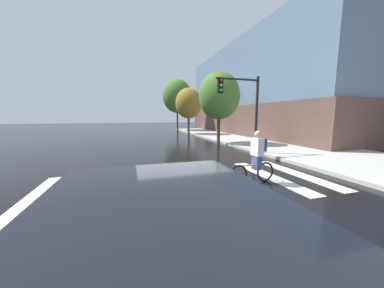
# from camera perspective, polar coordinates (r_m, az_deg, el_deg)

# --- Properties ---
(ground_plane) EXTENTS (120.00, 120.00, 0.00)m
(ground_plane) POSITION_cam_1_polar(r_m,az_deg,el_deg) (6.47, -3.82, -11.51)
(ground_plane) COLOR black
(sidewalk) EXTENTS (6.50, 50.00, 0.15)m
(sidewalk) POSITION_cam_1_polar(r_m,az_deg,el_deg) (11.93, 41.89, -4.15)
(sidewalk) COLOR #B2AFA8
(sidewalk) RESTS_ON ground
(crosswalk_stripes) EXTENTS (8.92, 4.06, 0.01)m
(crosswalk_stripes) POSITION_cam_1_polar(r_m,az_deg,el_deg) (6.55, -0.85, -11.19)
(crosswalk_stripes) COLOR silver
(crosswalk_stripes) RESTS_ON ground
(manhole_cover) EXTENTS (0.64, 0.64, 0.01)m
(manhole_cover) POSITION_cam_1_polar(r_m,az_deg,el_deg) (5.27, 10.37, -16.23)
(manhole_cover) COLOR #473D1E
(manhole_cover) RESTS_ON ground
(cyclist) EXTENTS (1.71, 0.38, 1.69)m
(cyclist) POSITION_cam_1_polar(r_m,az_deg,el_deg) (6.76, 17.48, -3.59)
(cyclist) COLOR black
(cyclist) RESTS_ON ground
(traffic_light_near) EXTENTS (2.47, 0.28, 4.20)m
(traffic_light_near) POSITION_cam_1_polar(r_m,az_deg,el_deg) (11.18, 14.18, 11.32)
(traffic_light_near) COLOR black
(traffic_light_near) RESTS_ON ground
(fire_hydrant) EXTENTS (0.33, 0.22, 0.78)m
(fire_hydrant) POSITION_cam_1_polar(r_m,az_deg,el_deg) (14.64, 17.92, 1.18)
(fire_hydrant) COLOR gold
(fire_hydrant) RESTS_ON sidewalk
(street_tree_near) EXTENTS (2.98, 2.98, 5.29)m
(street_tree_near) POSITION_cam_1_polar(r_m,az_deg,el_deg) (15.31, 7.62, 13.18)
(street_tree_near) COLOR #4C3823
(street_tree_near) RESTS_ON ground
(street_tree_mid) EXTENTS (2.93, 2.93, 5.20)m
(street_tree_mid) POSITION_cam_1_polar(r_m,az_deg,el_deg) (23.04, -0.95, 11.30)
(street_tree_mid) COLOR #4C3823
(street_tree_mid) RESTS_ON ground
(street_tree_far) EXTENTS (4.07, 4.07, 7.23)m
(street_tree_far) POSITION_cam_1_polar(r_m,az_deg,el_deg) (29.43, -4.17, 13.23)
(street_tree_far) COLOR #4C3823
(street_tree_far) RESTS_ON ground
(corner_building) EXTENTS (15.78, 25.06, 10.03)m
(corner_building) POSITION_cam_1_polar(r_m,az_deg,el_deg) (28.19, 25.12, 12.93)
(corner_building) COLOR brown
(corner_building) RESTS_ON ground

